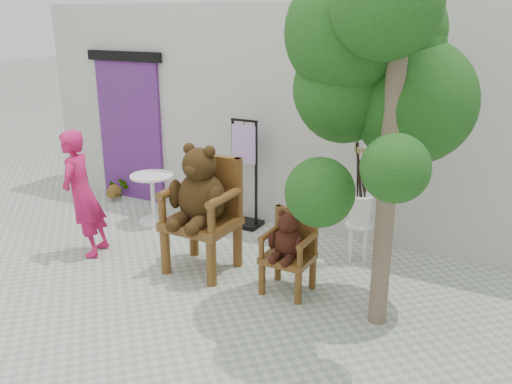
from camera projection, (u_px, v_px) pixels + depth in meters
ground_plane at (197, 316)px, 5.34m from camera, size 60.00×60.00×0.00m
back_wall at (321, 117)px, 7.47m from camera, size 9.00×1.00×3.00m
doorway at (130, 127)px, 8.50m from camera, size 1.40×0.11×2.33m
chair_big at (202, 199)px, 6.10m from camera, size 0.75×0.79×1.49m
chair_small at (289, 243)px, 5.69m from camera, size 0.50×0.50×0.92m
person at (82, 194)px, 6.54m from camera, size 0.54×0.66×1.55m
cafe_table at (153, 193)px, 7.66m from camera, size 0.60×0.60×0.70m
display_stand at (245, 186)px, 7.49m from camera, size 0.45×0.35×1.51m
stool_bucket at (360, 209)px, 6.42m from camera, size 0.32×0.32×1.45m
tree at (374, 69)px, 4.90m from camera, size 1.74×2.02×3.36m
potted_plant at (116, 188)px, 8.70m from camera, size 0.41×0.38×0.37m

